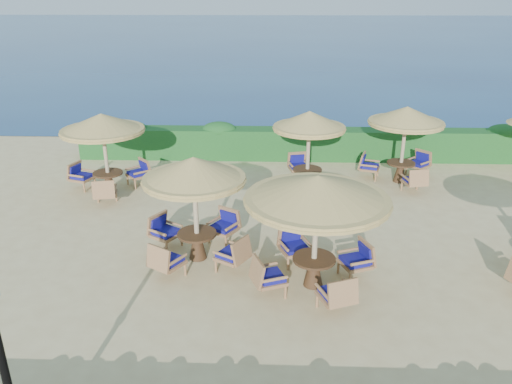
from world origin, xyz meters
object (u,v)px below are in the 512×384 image
(cafe_set_1, at_px, (317,208))
(cafe_set_4, at_px, (309,134))
(cafe_set_3, at_px, (104,138))
(lamp_post, at_px, (7,380))
(cafe_set_5, at_px, (405,130))
(cafe_set_0, at_px, (195,194))

(cafe_set_1, relative_size, cafe_set_4, 1.09)
(cafe_set_1, xyz_separation_m, cafe_set_4, (0.22, 5.96, 0.01))
(cafe_set_3, height_order, cafe_set_4, same)
(cafe_set_3, bearing_deg, cafe_set_4, 4.96)
(cafe_set_3, bearing_deg, lamp_post, -79.05)
(cafe_set_5, bearing_deg, lamp_post, -124.18)
(lamp_post, xyz_separation_m, cafe_set_4, (4.56, 10.76, 0.36))
(cafe_set_3, xyz_separation_m, cafe_set_5, (9.81, 1.35, -0.03))
(lamp_post, xyz_separation_m, cafe_set_5, (7.84, 11.55, 0.29))
(lamp_post, relative_size, cafe_set_1, 1.05)
(lamp_post, height_order, cafe_set_3, lamp_post)
(cafe_set_3, height_order, cafe_set_5, same)
(cafe_set_4, distance_m, cafe_set_5, 3.37)
(cafe_set_0, bearing_deg, cafe_set_3, 129.79)
(cafe_set_4, xyz_separation_m, cafe_set_5, (3.28, 0.78, -0.07))
(cafe_set_5, bearing_deg, cafe_set_1, -117.42)
(cafe_set_3, distance_m, cafe_set_5, 9.91)
(cafe_set_0, xyz_separation_m, cafe_set_5, (6.28, 5.60, 0.11))
(lamp_post, bearing_deg, cafe_set_0, 75.26)
(lamp_post, height_order, cafe_set_1, lamp_post)
(cafe_set_5, bearing_deg, cafe_set_0, -138.27)
(lamp_post, height_order, cafe_set_0, lamp_post)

